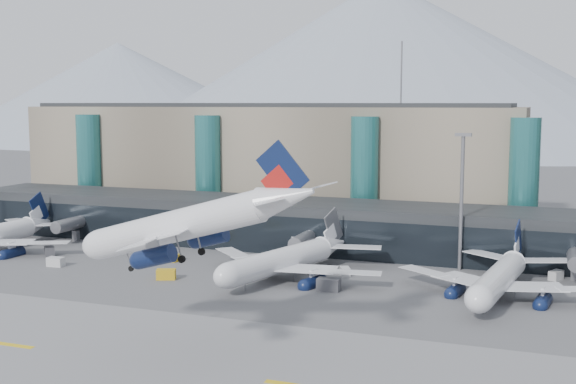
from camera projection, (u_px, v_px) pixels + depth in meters
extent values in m
plane|color=#515154|center=(199.00, 327.00, 100.63)|extent=(900.00, 900.00, 0.00)
cube|color=slate|center=(142.00, 364.00, 86.65)|extent=(400.00, 40.00, 0.04)
cube|color=gold|center=(8.00, 344.00, 93.44)|extent=(8.00, 1.00, 0.02)
cube|color=black|center=(323.00, 226.00, 154.09)|extent=(170.00, 18.00, 10.00)
cube|color=black|center=(310.00, 238.00, 145.91)|extent=(170.00, 0.40, 8.00)
cylinder|color=slate|center=(75.00, 223.00, 162.62)|extent=(2.80, 14.00, 2.80)
cube|color=slate|center=(76.00, 236.00, 162.99)|extent=(1.20, 1.20, 2.40)
cylinder|color=slate|center=(306.00, 238.00, 143.93)|extent=(2.80, 14.00, 2.80)
cube|color=slate|center=(306.00, 253.00, 144.30)|extent=(1.20, 1.20, 2.40)
cylinder|color=slate|center=(575.00, 257.00, 126.94)|extent=(2.80, 14.00, 2.80)
cube|color=slate|center=(574.00, 273.00, 127.31)|extent=(1.20, 1.20, 2.40)
cube|color=gray|center=(269.00, 164.00, 191.17)|extent=(130.00, 30.00, 30.00)
cube|color=black|center=(269.00, 105.00, 189.25)|extent=(123.50, 28.00, 1.00)
cylinder|color=#276E6F|center=(89.00, 167.00, 191.67)|extent=(6.40, 6.40, 28.00)
cylinder|color=#276E6F|center=(208.00, 172.00, 179.78)|extent=(6.40, 6.40, 28.00)
cylinder|color=#276E6F|center=(364.00, 177.00, 166.19)|extent=(6.40, 6.40, 28.00)
cylinder|color=#276E6F|center=(524.00, 183.00, 154.29)|extent=(6.40, 6.40, 28.00)
cylinder|color=slate|center=(401.00, 74.00, 176.43)|extent=(0.40, 0.40, 16.00)
cone|color=gray|center=(119.00, 94.00, 538.60)|extent=(320.00, 320.00, 75.00)
cone|color=gray|center=(382.00, 65.00, 468.46)|extent=(400.00, 400.00, 110.00)
cylinder|color=slate|center=(461.00, 204.00, 133.64)|extent=(0.70, 0.70, 25.00)
cube|color=slate|center=(463.00, 135.00, 132.05)|extent=(3.00, 1.20, 0.60)
cylinder|color=silver|center=(189.00, 213.00, 86.85)|extent=(23.72, 5.14, 3.90)
ellipsoid|color=silver|center=(108.00, 207.00, 91.42)|extent=(5.66, 4.19, 3.90)
cone|color=silver|center=(305.00, 219.00, 80.94)|extent=(6.93, 4.25, 3.90)
cube|color=silver|center=(162.00, 230.00, 78.60)|extent=(11.60, 17.74, 0.20)
cylinder|color=#0E193E|center=(162.00, 244.00, 81.21)|extent=(4.82, 2.39, 2.15)
cube|color=silver|center=(289.00, 224.00, 76.62)|extent=(6.74, 9.35, 0.16)
cube|color=silver|center=(233.00, 209.00, 93.95)|extent=(12.95, 17.53, 0.20)
cylinder|color=#0E193E|center=(217.00, 226.00, 92.88)|extent=(4.82, 2.39, 2.15)
cube|color=silver|center=(320.00, 212.00, 85.21)|extent=(7.39, 9.23, 0.16)
cube|color=#0E193E|center=(308.00, 192.00, 80.42)|extent=(5.83, 0.54, 6.87)
cube|color=#A41814|center=(300.00, 202.00, 80.96)|extent=(3.91, 0.48, 3.76)
cylinder|color=slate|center=(132.00, 229.00, 90.37)|extent=(0.16, 0.16, 3.12)
cylinder|color=black|center=(133.00, 240.00, 90.54)|extent=(0.70, 0.28, 0.69)
cylinder|color=black|center=(186.00, 249.00, 84.80)|extent=(0.91, 0.39, 0.89)
cylinder|color=black|center=(206.00, 242.00, 89.08)|extent=(0.91, 0.39, 0.89)
cone|color=silver|center=(45.00, 216.00, 166.31)|extent=(4.53, 7.60, 4.35)
cube|color=silver|center=(33.00, 234.00, 149.18)|extent=(19.72, 13.33, 0.22)
cylinder|color=#0E193E|center=(20.00, 245.00, 148.89)|extent=(2.52, 5.30, 2.39)
cube|color=silver|center=(64.00, 217.00, 164.38)|extent=(10.39, 7.71, 0.17)
cube|color=silver|center=(27.00, 214.00, 168.19)|extent=(10.33, 8.05, 0.17)
cube|color=#0E193E|center=(46.00, 201.00, 166.23)|extent=(0.42, 6.50, 7.65)
cube|color=silver|center=(43.00, 207.00, 165.35)|extent=(0.41, 4.35, 4.18)
cylinder|color=black|center=(6.00, 249.00, 151.40)|extent=(0.41, 1.00, 0.99)
cylinder|color=silver|center=(287.00, 251.00, 128.33)|extent=(11.88, 26.41, 4.36)
ellipsoid|color=silver|center=(239.00, 264.00, 117.92)|extent=(5.95, 7.11, 4.36)
cone|color=silver|center=(339.00, 236.00, 141.68)|extent=(6.37, 8.46, 4.36)
cube|color=silver|center=(337.00, 260.00, 124.29)|extent=(19.48, 8.92, 0.22)
cylinder|color=#0E193E|center=(321.00, 273.00, 124.72)|extent=(3.83, 5.73, 2.40)
cube|color=silver|center=(362.00, 238.00, 138.51)|extent=(10.30, 5.54, 0.17)
cube|color=silver|center=(253.00, 247.00, 135.53)|extent=(18.22, 17.32, 0.22)
cylinder|color=#0E193E|center=(258.00, 262.00, 133.26)|extent=(3.83, 5.73, 2.40)
cube|color=silver|center=(317.00, 232.00, 144.80)|extent=(9.56, 9.57, 0.17)
cube|color=slate|center=(340.00, 218.00, 141.55)|extent=(2.16, 6.30, 7.67)
cube|color=silver|center=(337.00, 226.00, 140.82)|extent=(1.57, 4.25, 4.19)
cylinder|color=slate|center=(254.00, 277.00, 121.40)|extent=(0.18, 0.18, 3.49)
cylinder|color=black|center=(254.00, 286.00, 121.59)|extent=(0.49, 0.82, 0.77)
cylinder|color=black|center=(303.00, 276.00, 128.20)|extent=(0.66, 1.06, 0.99)
cylinder|color=black|center=(279.00, 272.00, 131.33)|extent=(0.66, 1.06, 0.99)
cylinder|color=silver|center=(501.00, 269.00, 115.89)|extent=(7.56, 25.52, 4.17)
ellipsoid|color=silver|center=(483.00, 286.00, 104.84)|extent=(4.93, 6.36, 4.17)
cone|color=silver|center=(520.00, 249.00, 130.07)|extent=(5.11, 7.70, 4.17)
cube|color=silver|center=(562.00, 277.00, 113.39)|extent=(19.00, 11.16, 0.21)
cylinder|color=#0E193E|center=(545.00, 290.00, 113.39)|extent=(2.96, 5.30, 2.30)
cube|color=silver|center=(549.00, 251.00, 127.71)|extent=(10.02, 6.61, 0.17)
cube|color=silver|center=(449.00, 265.00, 121.72)|extent=(18.44, 14.89, 0.21)
cylinder|color=#0E193E|center=(459.00, 280.00, 119.72)|extent=(2.96, 5.30, 2.30)
cube|color=silver|center=(491.00, 246.00, 132.38)|extent=(9.69, 8.39, 0.17)
cube|color=#0E193E|center=(521.00, 231.00, 129.97)|extent=(1.10, 6.21, 7.35)
cube|color=silver|center=(519.00, 239.00, 129.18)|extent=(0.86, 4.17, 4.02)
cylinder|color=slate|center=(488.00, 298.00, 108.49)|extent=(0.17, 0.17, 3.34)
cylinder|color=black|center=(488.00, 308.00, 108.67)|extent=(0.36, 0.77, 0.74)
cylinder|color=black|center=(517.00, 294.00, 116.19)|extent=(0.50, 0.99, 0.95)
cylinder|color=black|center=(486.00, 290.00, 118.52)|extent=(0.50, 0.99, 0.95)
cube|color=#BCBCBC|center=(56.00, 262.00, 137.90)|extent=(3.22, 1.92, 1.76)
cube|color=#BF9516|center=(175.00, 258.00, 142.16)|extent=(1.76, 2.57, 1.39)
cube|color=#46464B|center=(329.00, 285.00, 119.96)|extent=(3.82, 2.04, 2.12)
cube|color=#BCBCBC|center=(556.00, 275.00, 127.45)|extent=(2.71, 3.29, 1.66)
cube|color=#46464B|center=(49.00, 251.00, 147.69)|extent=(3.56, 3.62, 1.86)
cube|color=#BCBCBC|center=(345.00, 271.00, 130.54)|extent=(2.53, 3.06, 1.55)
cube|color=#BF9516|center=(166.00, 274.00, 127.74)|extent=(3.73, 2.82, 1.84)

